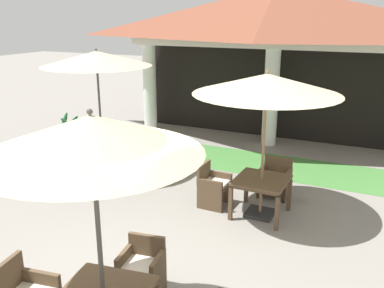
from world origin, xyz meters
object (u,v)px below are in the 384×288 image
patio_umbrella_mid_left (97,60)px  patio_chair_mid_right_north (142,269)px  patio_chair_mid_left_south (81,170)px  patio_umbrella_mid_right (91,137)px  potted_palm_left_edge (71,146)px  terracotta_urn (154,161)px  patio_chair_mid_left_north (121,144)px  patio_chair_near_foreground_west (213,186)px  patio_table_mid_left (102,147)px  patio_chair_mid_left_west (66,152)px  patio_umbrella_near_foreground (267,85)px  patio_table_near_foreground (261,184)px  patio_chair_near_foreground_north (275,179)px

patio_umbrella_mid_left → patio_chair_mid_right_north: bearing=-47.2°
patio_chair_mid_left_south → patio_umbrella_mid_right: (3.33, -3.65, 2.14)m
potted_palm_left_edge → patio_chair_mid_left_south: bearing=-43.2°
terracotta_urn → patio_chair_mid_left_north: bearing=169.4°
patio_chair_near_foreground_west → patio_chair_mid_right_north: patio_chair_near_foreground_west is taller
patio_table_mid_left → terracotta_urn: 1.34m
patio_chair_mid_left_west → terracotta_urn: 2.22m
patio_chair_mid_left_west → potted_palm_left_edge: potted_palm_left_edge is taller
patio_umbrella_mid_left → patio_chair_mid_left_west: patio_umbrella_mid_left is taller
patio_chair_near_foreground_west → terracotta_urn: 2.59m
patio_chair_mid_left_north → patio_chair_mid_left_west: 1.44m
patio_chair_mid_left_north → potted_palm_left_edge: (-1.05, -0.71, 0.01)m
patio_chair_mid_left_west → patio_umbrella_mid_right: (4.50, -4.49, 2.13)m
potted_palm_left_edge → patio_chair_mid_right_north: bearing=-40.6°
potted_palm_left_edge → terracotta_urn: potted_palm_left_edge is taller
potted_palm_left_edge → patio_chair_mid_left_north: bearing=34.1°
patio_umbrella_near_foreground → patio_chair_mid_left_north: (-4.28, 1.63, -2.10)m
potted_palm_left_edge → terracotta_urn: (2.19, 0.50, -0.25)m
patio_umbrella_mid_right → potted_palm_left_edge: (-4.71, 4.95, -2.13)m
patio_umbrella_mid_left → patio_chair_near_foreground_west: bearing=-10.9°
patio_umbrella_near_foreground → potted_palm_left_edge: (-5.34, 0.92, -2.09)m
patio_chair_mid_left_south → terracotta_urn: 1.99m
patio_chair_mid_left_west → terracotta_urn: patio_chair_mid_left_west is taller
patio_table_near_foreground → potted_palm_left_edge: potted_palm_left_edge is taller
patio_umbrella_near_foreground → patio_chair_mid_left_south: (-3.95, -0.38, -2.09)m
patio_umbrella_mid_left → patio_chair_mid_right_north: (3.33, -3.60, -2.30)m
patio_umbrella_near_foreground → patio_umbrella_mid_right: (-0.62, -4.03, 0.04)m
patio_umbrella_mid_left → patio_chair_near_foreground_north: bearing=4.9°
potted_palm_left_edge → patio_umbrella_mid_left: bearing=-13.6°
patio_umbrella_mid_right → patio_umbrella_mid_left: bearing=126.9°
patio_chair_mid_right_north → patio_chair_near_foreground_north: bearing=-110.3°
patio_chair_mid_left_west → patio_table_mid_left: bearing=90.0°
patio_table_near_foreground → patio_table_mid_left: (-4.12, 0.63, -0.02)m
potted_palm_left_edge → patio_chair_near_foreground_west: bearing=-11.7°
patio_umbrella_mid_left → terracotta_urn: 2.82m
patio_chair_mid_left_west → terracotta_urn: size_ratio=2.41×
patio_chair_near_foreground_north → patio_chair_mid_right_north: (-0.81, -3.96, -0.00)m
patio_chair_mid_left_north → potted_palm_left_edge: potted_palm_left_edge is taller
patio_table_mid_left → terracotta_urn: bearing=39.3°
patio_table_near_foreground → patio_chair_near_foreground_north: patio_chair_near_foreground_north is taller
patio_chair_near_foreground_west → patio_chair_mid_left_south: patio_chair_near_foreground_west is taller
patio_umbrella_mid_left → terracotta_urn: bearing=39.3°
patio_table_near_foreground → patio_chair_mid_right_north: 3.09m
patio_chair_near_foreground_north → patio_table_near_foreground: bearing=90.0°
patio_chair_mid_left_west → patio_chair_mid_right_north: 5.54m
patio_chair_near_foreground_north → patio_chair_mid_left_south: 4.20m
patio_chair_mid_right_north → terracotta_urn: size_ratio=2.08×
patio_table_near_foreground → patio_umbrella_near_foreground: (-0.00, 0.00, 1.86)m
patio_table_mid_left → potted_palm_left_edge: 1.27m
patio_umbrella_near_foreground → terracotta_urn: 4.17m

